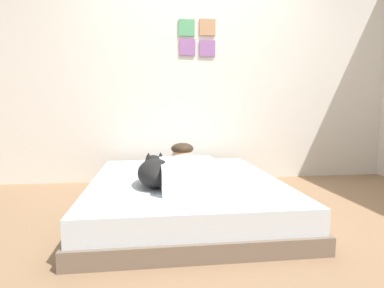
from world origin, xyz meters
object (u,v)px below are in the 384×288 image
Objects in this scene: dog at (155,171)px; cell_phone at (180,183)px; person_lying at (187,169)px; coffee_cup at (205,164)px; bed at (185,194)px; pillow at (191,161)px.

dog is 4.11× the size of cell_phone.
person_lying reaches higher than cell_phone.
dog is (-0.25, -0.07, -0.00)m from person_lying.
coffee_cup is at bearing 67.32° from person_lying.
coffee_cup is at bearing 52.47° from dog.
person_lying is at bearing 14.93° from dog.
pillow reaches higher than bed.
cell_phone is at bearing -106.30° from bed.
dog is at bearing -174.79° from cell_phone.
person_lying is 6.57× the size of cell_phone.
pillow is (0.12, 0.51, 0.20)m from bed.
bed is at bearing 73.70° from cell_phone.
bed is 0.51m from coffee_cup.
pillow is 0.15m from coffee_cup.
pillow reaches higher than coffee_cup.
dog is (-0.25, -0.22, 0.24)m from bed.
bed is 13.94× the size of cell_phone.
pillow is 0.57× the size of person_lying.
person_lying is 0.62m from coffee_cup.
person_lying is at bearing -89.30° from bed.
coffee_cup is 0.89× the size of cell_phone.
coffee_cup is at bearing 64.28° from cell_phone.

